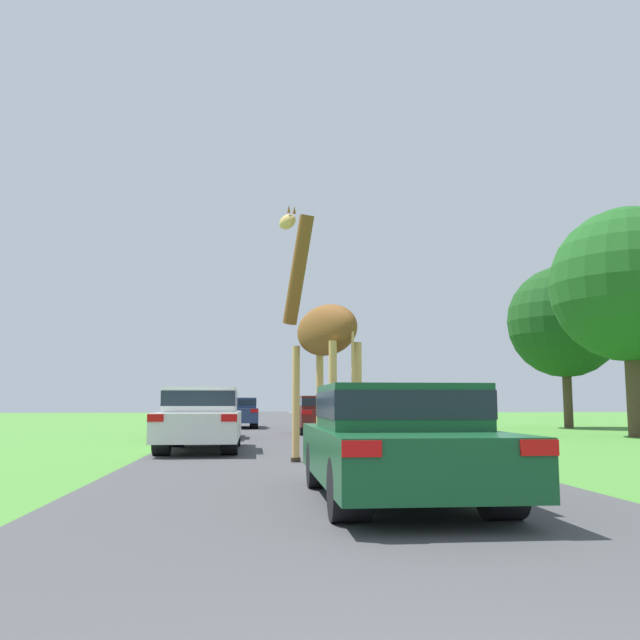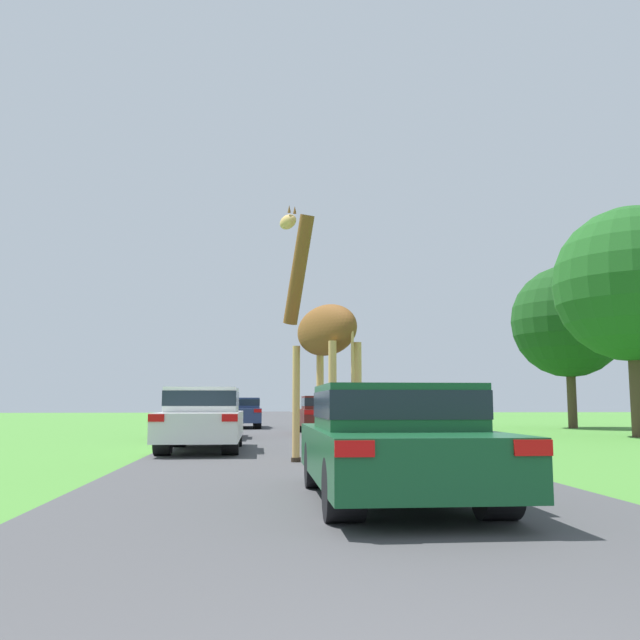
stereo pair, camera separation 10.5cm
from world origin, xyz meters
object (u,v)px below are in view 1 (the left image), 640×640
(car_queue_right, at_px, (238,412))
(tree_right_cluster, at_px, (630,285))
(giraffe_near_road, at_px, (321,328))
(car_lead_maroon, at_px, (397,439))
(car_verge_right, at_px, (324,413))
(car_queue_left, at_px, (201,417))
(car_far_ahead, at_px, (205,414))
(tree_centre_back, at_px, (564,322))

(car_queue_right, bearing_deg, tree_right_cluster, -36.91)
(giraffe_near_road, xyz_separation_m, car_queue_right, (-1.95, 18.52, -1.78))
(car_queue_right, bearing_deg, car_lead_maroon, -84.32)
(giraffe_near_road, relative_size, car_verge_right, 1.23)
(car_queue_left, xyz_separation_m, car_verge_right, (3.77, 8.53, -0.05))
(car_queue_right, distance_m, tree_right_cluster, 17.06)
(car_verge_right, distance_m, tree_right_cluster, 11.38)
(car_lead_maroon, relative_size, car_far_ahead, 1.08)
(giraffe_near_road, distance_m, car_queue_left, 4.68)
(car_far_ahead, height_order, tree_right_cluster, tree_right_cluster)
(tree_centre_back, relative_size, tree_right_cluster, 0.95)
(car_lead_maroon, xyz_separation_m, car_verge_right, (0.92, 17.03, 0.04))
(car_lead_maroon, bearing_deg, car_queue_left, 108.48)
(car_queue_left, bearing_deg, car_queue_right, 88.04)
(car_queue_right, height_order, tree_right_cluster, tree_right_cluster)
(giraffe_near_road, xyz_separation_m, car_queue_left, (-2.47, 3.58, -1.72))
(car_far_ahead, relative_size, tree_centre_back, 0.55)
(tree_centre_back, bearing_deg, car_verge_right, -158.80)
(car_verge_right, bearing_deg, car_far_ahead, -146.65)
(car_verge_right, distance_m, tree_centre_back, 12.89)
(car_queue_right, relative_size, car_far_ahead, 1.13)
(tree_right_cluster, bearing_deg, car_queue_right, 143.09)
(car_verge_right, height_order, tree_centre_back, tree_centre_back)
(car_queue_right, xyz_separation_m, car_queue_left, (-0.51, -14.94, 0.06))
(giraffe_near_road, bearing_deg, car_queue_right, 69.22)
(car_queue_left, bearing_deg, car_verge_right, 66.19)
(giraffe_near_road, relative_size, car_queue_left, 1.09)
(car_lead_maroon, distance_m, tree_centre_back, 25.08)
(car_far_ahead, bearing_deg, tree_right_cluster, -3.30)
(car_queue_left, distance_m, tree_centre_back, 20.35)
(car_queue_right, bearing_deg, car_far_ahead, -95.33)
(giraffe_near_road, height_order, tree_centre_back, tree_centre_back)
(giraffe_near_road, xyz_separation_m, car_far_ahead, (-2.80, 9.41, -1.74))
(car_lead_maroon, distance_m, tree_right_cluster, 17.88)
(tree_right_cluster, bearing_deg, tree_centre_back, 79.53)
(car_queue_right, relative_size, tree_right_cluster, 0.59)
(car_queue_left, bearing_deg, car_far_ahead, 93.33)
(giraffe_near_road, distance_m, tree_right_cluster, 14.38)
(car_far_ahead, bearing_deg, car_lead_maroon, -77.49)
(car_verge_right, xyz_separation_m, tree_right_cluster, (9.94, -3.51, 4.29))
(car_far_ahead, height_order, car_verge_right, car_far_ahead)
(car_far_ahead, relative_size, tree_right_cluster, 0.52)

